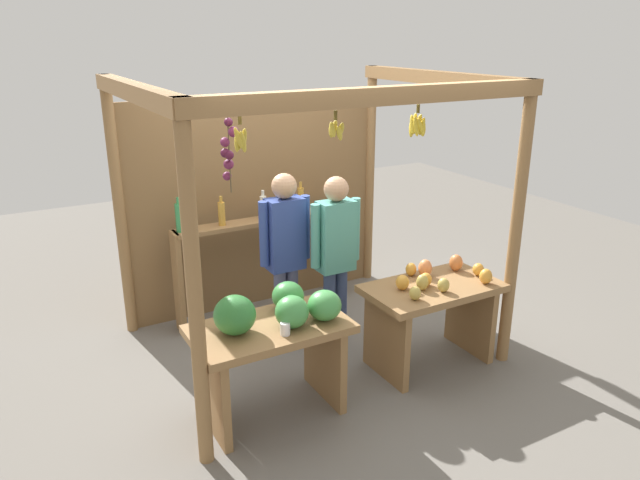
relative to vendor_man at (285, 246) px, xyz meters
name	(u,v)px	position (x,y,z in m)	size (l,w,h in m)	color
ground_plane	(309,343)	(0.18, -0.08, -0.97)	(12.00, 12.00, 0.00)	slate
market_stall	(283,184)	(0.18, 0.39, 0.45)	(2.84, 2.26, 2.40)	olive
fruit_counter_left	(273,334)	(-0.54, -0.89, -0.31)	(1.14, 0.66, 1.01)	olive
fruit_counter_right	(432,304)	(0.94, -0.89, -0.41)	(1.14, 0.64, 0.89)	olive
bottle_shelf_unit	(263,241)	(0.11, 0.73, -0.20)	(1.82, 0.22, 1.33)	olive
vendor_man	(285,246)	(0.00, 0.00, 0.00)	(0.48, 0.22, 1.61)	#4E5275
vendor_woman	(336,248)	(0.38, -0.22, -0.02)	(0.48, 0.21, 1.58)	#35456F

